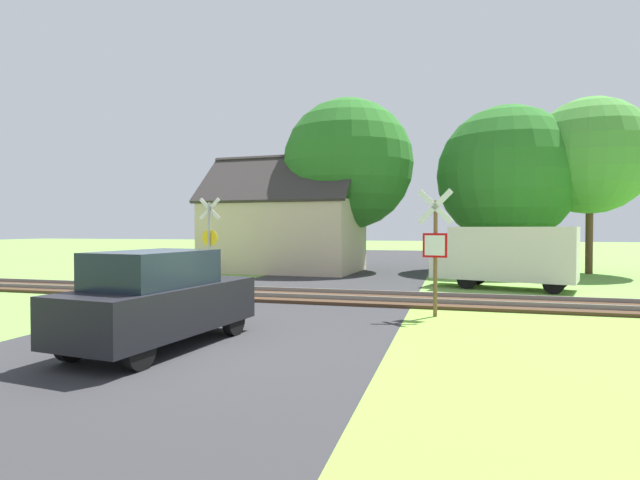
{
  "coord_description": "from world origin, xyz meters",
  "views": [
    {
      "loc": [
        4.77,
        -7.86,
        2.19
      ],
      "look_at": [
        0.5,
        8.09,
        1.8
      ],
      "focal_mm": 28.0,
      "sensor_mm": 36.0,
      "label": 1
    }
  ],
  "objects_px": {
    "parked_car": "(159,299)",
    "stop_sign_near": "(435,246)",
    "house": "(285,233)",
    "tree_far": "(590,156)",
    "tree_right": "(507,175)",
    "tree_center": "(348,164)",
    "mail_truck": "(508,255)",
    "crossing_sign_far": "(209,235)"
  },
  "relations": [
    {
      "from": "crossing_sign_far",
      "to": "tree_far",
      "type": "height_order",
      "value": "tree_far"
    },
    {
      "from": "stop_sign_near",
      "to": "crossing_sign_far",
      "type": "relative_size",
      "value": 0.93
    },
    {
      "from": "mail_truck",
      "to": "tree_far",
      "type": "bearing_deg",
      "value": -14.91
    },
    {
      "from": "stop_sign_near",
      "to": "house",
      "type": "xyz_separation_m",
      "value": [
        -7.93,
        11.61,
        0.22
      ]
    },
    {
      "from": "parked_car",
      "to": "stop_sign_near",
      "type": "bearing_deg",
      "value": 50.81
    },
    {
      "from": "crossing_sign_far",
      "to": "tree_center",
      "type": "height_order",
      "value": "tree_center"
    },
    {
      "from": "mail_truck",
      "to": "parked_car",
      "type": "xyz_separation_m",
      "value": [
        -7.09,
        -11.09,
        -0.34
      ]
    },
    {
      "from": "tree_far",
      "to": "tree_center",
      "type": "relative_size",
      "value": 0.95
    },
    {
      "from": "stop_sign_near",
      "to": "tree_center",
      "type": "height_order",
      "value": "tree_center"
    },
    {
      "from": "tree_center",
      "to": "tree_right",
      "type": "distance_m",
      "value": 8.06
    },
    {
      "from": "house",
      "to": "tree_far",
      "type": "relative_size",
      "value": 0.95
    },
    {
      "from": "tree_center",
      "to": "parked_car",
      "type": "distance_m",
      "value": 18.04
    },
    {
      "from": "tree_far",
      "to": "tree_center",
      "type": "bearing_deg",
      "value": -174.53
    },
    {
      "from": "crossing_sign_far",
      "to": "house",
      "type": "distance_m",
      "value": 6.55
    },
    {
      "from": "crossing_sign_far",
      "to": "parked_car",
      "type": "height_order",
      "value": "crossing_sign_far"
    },
    {
      "from": "house",
      "to": "tree_right",
      "type": "distance_m",
      "value": 11.64
    },
    {
      "from": "stop_sign_near",
      "to": "parked_car",
      "type": "relative_size",
      "value": 0.76
    },
    {
      "from": "tree_right",
      "to": "mail_truck",
      "type": "distance_m",
      "value": 8.54
    },
    {
      "from": "tree_right",
      "to": "parked_car",
      "type": "distance_m",
      "value": 20.73
    },
    {
      "from": "crossing_sign_far",
      "to": "tree_far",
      "type": "distance_m",
      "value": 18.3
    },
    {
      "from": "crossing_sign_far",
      "to": "tree_center",
      "type": "relative_size",
      "value": 0.38
    },
    {
      "from": "parked_car",
      "to": "tree_right",
      "type": "bearing_deg",
      "value": 74.55
    },
    {
      "from": "tree_far",
      "to": "tree_center",
      "type": "xyz_separation_m",
      "value": [
        -11.66,
        -1.12,
        -0.15
      ]
    },
    {
      "from": "stop_sign_near",
      "to": "tree_center",
      "type": "bearing_deg",
      "value": -59.09
    },
    {
      "from": "house",
      "to": "crossing_sign_far",
      "type": "bearing_deg",
      "value": -94.53
    },
    {
      "from": "tree_far",
      "to": "tree_right",
      "type": "distance_m",
      "value": 3.82
    },
    {
      "from": "tree_center",
      "to": "tree_right",
      "type": "bearing_deg",
      "value": 9.63
    },
    {
      "from": "house",
      "to": "tree_center",
      "type": "height_order",
      "value": "tree_center"
    },
    {
      "from": "parked_car",
      "to": "tree_center",
      "type": "bearing_deg",
      "value": 97.5
    },
    {
      "from": "crossing_sign_far",
      "to": "house",
      "type": "height_order",
      "value": "house"
    },
    {
      "from": "crossing_sign_far",
      "to": "tree_center",
      "type": "distance_m",
      "value": 9.4
    },
    {
      "from": "crossing_sign_far",
      "to": "tree_far",
      "type": "xyz_separation_m",
      "value": [
        15.56,
        8.89,
        3.74
      ]
    },
    {
      "from": "house",
      "to": "mail_truck",
      "type": "height_order",
      "value": "house"
    },
    {
      "from": "tree_far",
      "to": "mail_truck",
      "type": "relative_size",
      "value": 1.62
    },
    {
      "from": "crossing_sign_far",
      "to": "tree_right",
      "type": "height_order",
      "value": "tree_right"
    },
    {
      "from": "stop_sign_near",
      "to": "tree_far",
      "type": "relative_size",
      "value": 0.37
    },
    {
      "from": "tree_far",
      "to": "parked_car",
      "type": "distance_m",
      "value": 22.36
    },
    {
      "from": "tree_center",
      "to": "mail_truck",
      "type": "xyz_separation_m",
      "value": [
        7.21,
        -6.35,
        -4.27
      ]
    },
    {
      "from": "tree_far",
      "to": "mail_truck",
      "type": "xyz_separation_m",
      "value": [
        -4.44,
        -7.46,
        -4.42
      ]
    },
    {
      "from": "tree_center",
      "to": "tree_right",
      "type": "xyz_separation_m",
      "value": [
        7.92,
        1.34,
        -0.63
      ]
    },
    {
      "from": "tree_far",
      "to": "mail_truck",
      "type": "height_order",
      "value": "tree_far"
    },
    {
      "from": "house",
      "to": "tree_right",
      "type": "xyz_separation_m",
      "value": [
        10.96,
        2.62,
        2.91
      ]
    }
  ]
}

